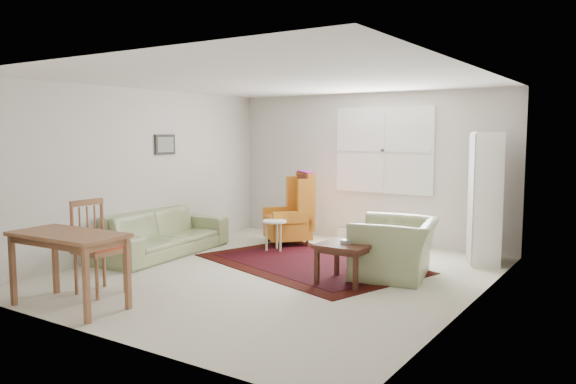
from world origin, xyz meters
The scene contains 10 objects.
room centered at (0.02, 0.21, 1.26)m, with size 5.04×5.54×2.51m.
rug centered at (0.07, 0.72, 0.02)m, with size 3.02×1.94×0.03m, color black, non-canonical shape.
sofa centered at (-2.10, 0.04, 0.45)m, with size 2.26×0.88×0.91m, color #8C9764.
armchair centered at (1.36, 0.73, 0.45)m, with size 1.14×1.00×0.89m, color #8C9764.
wingback_chair centered at (-0.95, 1.74, 0.60)m, with size 0.70×0.74×1.21m, color orange, non-canonical shape.
coffee_table centered at (0.99, 0.08, 0.25)m, with size 0.62×0.62×0.50m, color #3F1D13, non-canonical shape.
stool centered at (-0.82, 1.16, 0.25)m, with size 0.37×0.37×0.49m, color white, non-canonical shape.
cabinet centered at (2.10, 2.16, 0.92)m, with size 0.39×0.74×1.85m, color white, non-canonical shape.
desk centered at (-1.01, -2.35, 0.40)m, with size 1.26×0.63×0.80m, color brown, non-canonical shape.
desk_chair centered at (-1.17, -1.84, 0.54)m, with size 0.47×0.47×1.07m, color brown, non-canonical shape.
Camera 1 is at (4.08, -5.91, 1.83)m, focal length 35.00 mm.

